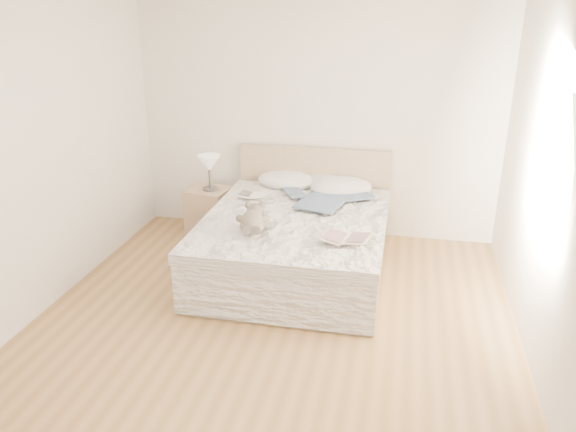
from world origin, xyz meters
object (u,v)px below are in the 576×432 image
(bed, at_px, (297,241))
(photo_book, at_px, (252,195))
(childrens_book, at_px, (346,238))
(nightstand, at_px, (210,212))
(table_lamp, at_px, (209,165))
(teddy_bear, at_px, (252,228))

(bed, height_order, photo_book, bed)
(childrens_book, bearing_deg, nightstand, 156.86)
(bed, relative_size, nightstand, 3.83)
(table_lamp, height_order, childrens_book, table_lamp)
(nightstand, bearing_deg, teddy_bear, -55.13)
(table_lamp, xyz_separation_m, teddy_bear, (0.80, -1.19, -0.19))
(table_lamp, bearing_deg, bed, -29.44)
(teddy_bear, bearing_deg, bed, 49.77)
(table_lamp, relative_size, teddy_bear, 1.04)
(nightstand, bearing_deg, bed, -29.26)
(nightstand, height_order, teddy_bear, teddy_bear)
(nightstand, relative_size, childrens_book, 1.35)
(bed, relative_size, teddy_bear, 5.72)
(nightstand, bearing_deg, table_lamp, -22.61)
(nightstand, height_order, photo_book, photo_book)
(bed, xyz_separation_m, table_lamp, (-1.10, 0.62, 0.53))
(table_lamp, distance_m, photo_book, 0.66)
(table_lamp, xyz_separation_m, photo_book, (0.56, -0.28, -0.21))
(table_lamp, bearing_deg, childrens_book, -36.09)
(bed, distance_m, nightstand, 1.29)
(table_lamp, distance_m, childrens_book, 2.04)
(bed, xyz_separation_m, nightstand, (-1.13, 0.63, -0.03))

